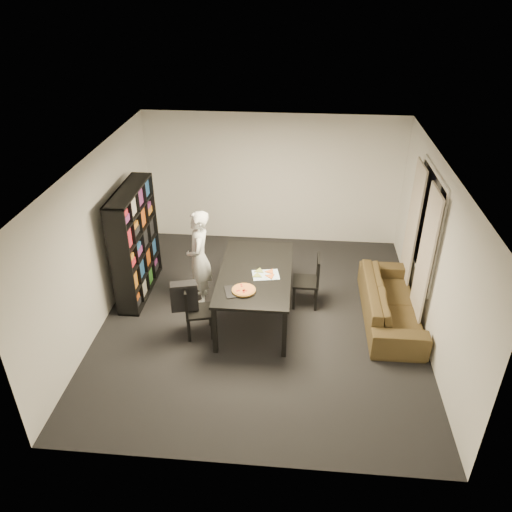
# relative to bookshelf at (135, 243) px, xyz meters

# --- Properties ---
(room) EXTENTS (5.01, 5.51, 2.61)m
(room) POSITION_rel_bookshelf_xyz_m (2.16, -0.60, 0.35)
(room) COLOR black
(room) RESTS_ON ground
(window_pane) EXTENTS (0.02, 1.40, 1.60)m
(window_pane) POSITION_rel_bookshelf_xyz_m (4.64, -0.00, 0.55)
(window_pane) COLOR black
(window_pane) RESTS_ON room
(window_frame) EXTENTS (0.03, 1.52, 1.72)m
(window_frame) POSITION_rel_bookshelf_xyz_m (4.64, -0.00, 0.55)
(window_frame) COLOR white
(window_frame) RESTS_ON room
(curtain_left) EXTENTS (0.03, 0.70, 2.25)m
(curtain_left) POSITION_rel_bookshelf_xyz_m (4.56, -0.52, 0.20)
(curtain_left) COLOR beige
(curtain_left) RESTS_ON room
(curtain_right) EXTENTS (0.03, 0.70, 2.25)m
(curtain_right) POSITION_rel_bookshelf_xyz_m (4.56, 0.52, 0.20)
(curtain_right) COLOR beige
(curtain_right) RESTS_ON room
(bookshelf) EXTENTS (0.35, 1.50, 1.90)m
(bookshelf) POSITION_rel_bookshelf_xyz_m (0.00, 0.00, 0.00)
(bookshelf) COLOR black
(bookshelf) RESTS_ON room
(dining_table) EXTENTS (1.11, 2.00, 0.83)m
(dining_table) POSITION_rel_bookshelf_xyz_m (2.05, -0.53, -0.19)
(dining_table) COLOR black
(dining_table) RESTS_ON room
(chair_left) EXTENTS (0.49, 0.49, 0.87)m
(chair_left) POSITION_rel_bookshelf_xyz_m (1.16, -1.09, -0.45)
(chair_left) COLOR black
(chair_left) RESTS_ON room
(chair_right) EXTENTS (0.42, 0.42, 0.90)m
(chair_right) POSITION_rel_bookshelf_xyz_m (2.93, -0.13, -0.43)
(chair_right) COLOR black
(chair_right) RESTS_ON room
(draped_jacket) EXTENTS (0.41, 0.26, 0.48)m
(draped_jacket) POSITION_rel_bookshelf_xyz_m (1.05, -1.12, -0.23)
(draped_jacket) COLOR black
(draped_jacket) RESTS_ON chair_left
(person) EXTENTS (0.47, 0.65, 1.64)m
(person) POSITION_rel_bookshelf_xyz_m (1.10, -0.18, -0.13)
(person) COLOR silver
(person) RESTS_ON room
(baking_tray) EXTENTS (0.47, 0.42, 0.01)m
(baking_tray) POSITION_rel_bookshelf_xyz_m (1.86, -1.09, -0.11)
(baking_tray) COLOR black
(baking_tray) RESTS_ON dining_table
(pepperoni_pizza) EXTENTS (0.35, 0.35, 0.03)m
(pepperoni_pizza) POSITION_rel_bookshelf_xyz_m (1.93, -1.09, -0.09)
(pepperoni_pizza) COLOR olive
(pepperoni_pizza) RESTS_ON dining_table
(kitchen_towel) EXTENTS (0.45, 0.37, 0.01)m
(kitchen_towel) POSITION_rel_bookshelf_xyz_m (2.22, -0.62, -0.11)
(kitchen_towel) COLOR silver
(kitchen_towel) RESTS_ON dining_table
(pizza_slices) EXTENTS (0.44, 0.40, 0.01)m
(pizza_slices) POSITION_rel_bookshelf_xyz_m (2.19, -0.60, -0.10)
(pizza_slices) COLOR #BC883A
(pizza_slices) RESTS_ON dining_table
(sofa) EXTENTS (0.83, 2.12, 0.62)m
(sofa) POSITION_rel_bookshelf_xyz_m (4.20, -0.42, -0.64)
(sofa) COLOR #46381C
(sofa) RESTS_ON room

